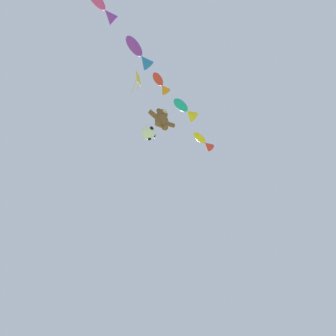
% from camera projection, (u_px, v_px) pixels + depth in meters
% --- Properties ---
extents(teddy_bear_kite, '(1.80, 0.79, 1.82)m').
position_uv_depth(teddy_bear_kite, '(162.00, 119.00, 13.13)').
color(teddy_bear_kite, brown).
extents(soccer_ball_kite, '(0.81, 0.81, 0.74)m').
position_uv_depth(soccer_ball_kite, '(148.00, 133.00, 11.74)').
color(soccer_ball_kite, white).
extents(fish_kite_goldfin, '(2.03, 0.94, 0.67)m').
position_uv_depth(fish_kite_goldfin, '(204.00, 142.00, 17.24)').
color(fish_kite_goldfin, yellow).
extents(fish_kite_teal, '(2.12, 1.05, 0.82)m').
position_uv_depth(fish_kite_teal, '(186.00, 110.00, 16.29)').
color(fish_kite_teal, '#19ADB2').
extents(fish_kite_crimson, '(1.53, 1.08, 0.62)m').
position_uv_depth(fish_kite_crimson, '(161.00, 84.00, 14.21)').
color(fish_kite_crimson, red).
extents(fish_kite_violet, '(2.11, 1.34, 0.77)m').
position_uv_depth(fish_kite_violet, '(140.00, 54.00, 13.36)').
color(fish_kite_violet, purple).
extents(fish_kite_magenta, '(1.94, 1.08, 0.65)m').
position_uv_depth(fish_kite_magenta, '(103.00, 7.00, 12.06)').
color(fish_kite_magenta, '#E53F9E').
extents(diamond_kite, '(0.81, 0.73, 3.00)m').
position_uv_depth(diamond_kite, '(138.00, 80.00, 14.79)').
color(diamond_kite, yellow).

